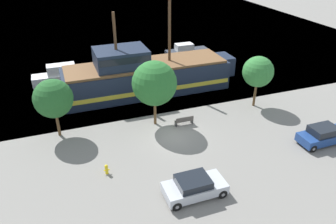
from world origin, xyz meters
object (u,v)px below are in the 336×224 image
Objects in this scene: parked_car_curb_front at (194,187)px; bench_promenade_east at (184,121)px; fire_hydrant at (107,169)px; pirate_ship at (145,75)px; parked_car_curb_mid at (323,135)px; moored_boat_outer at (186,52)px; moored_boat_dockside at (66,75)px.

parked_car_curb_front is 2.45× the size of bench_promenade_east.
parked_car_curb_front is 6.43m from fire_hydrant.
pirate_ship is 16.57m from parked_car_curb_front.
parked_car_curb_front is 0.97× the size of parked_car_curb_mid.
moored_boat_outer is 23.65m from parked_car_curb_mid.
parked_car_curb_front is 8.90m from bench_promenade_east.
fire_hydrant is at bearing 172.93° from parked_car_curb_mid.
pirate_ship is at bearing 126.34° from parked_car_curb_mid.
parked_car_curb_front reaches higher than bench_promenade_east.
parked_car_curb_front is 12.42m from parked_car_curb_mid.
bench_promenade_east is (1.20, -8.01, -1.46)m from pirate_ship.
moored_boat_dockside is 27.24m from parked_car_curb_mid.
pirate_ship is 14.06m from fire_hydrant.
moored_boat_outer is at bearing 66.56° from bench_promenade_east.
parked_car_curb_mid is 11.46m from bench_promenade_east.
pirate_ship is 12.57m from moored_boat_outer.
fire_hydrant is at bearing -150.81° from bench_promenade_east.
moored_boat_dockside reaches higher than parked_car_curb_front.
pirate_ship reaches higher than fire_hydrant.
fire_hydrant is (-6.56, -12.35, -1.48)m from pirate_ship.
moored_boat_outer is at bearing 54.71° from fire_hydrant.
bench_promenade_east is at bearing 29.19° from fire_hydrant.
parked_car_curb_mid is at bearing 9.12° from parked_car_curb_front.
bench_promenade_east is at bearing -81.50° from pirate_ship.
fire_hydrant is (1.21, -17.94, -0.38)m from moored_boat_dockside.
moored_boat_dockside is 1.30× the size of moored_boat_outer.
moored_boat_outer is 27.50m from parked_car_curb_front.
moored_boat_dockside is 16.30m from bench_promenade_east.
parked_car_curb_mid is (2.05, -23.56, 0.06)m from moored_boat_outer.
moored_boat_dockside is (-7.76, 5.59, -1.10)m from pirate_ship.
parked_car_curb_front reaches higher than fire_hydrant.
pirate_ship is at bearing -35.76° from moored_boat_dockside.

